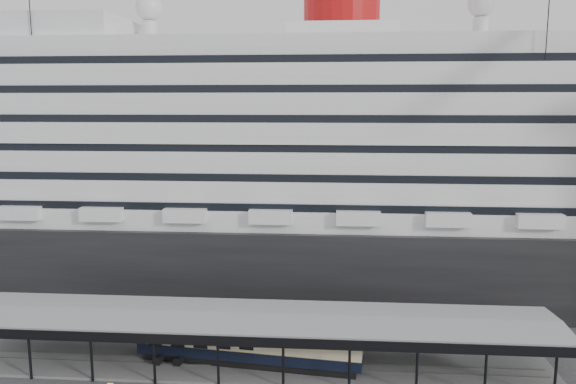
{
  "coord_description": "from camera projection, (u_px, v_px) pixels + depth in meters",
  "views": [
    {
      "loc": [
        6.89,
        -45.06,
        24.91
      ],
      "look_at": [
        2.76,
        8.0,
        16.47
      ],
      "focal_mm": 35.0,
      "sensor_mm": 36.0,
      "label": 1
    }
  ],
  "objects": [
    {
      "name": "pullman_carriage",
      "position": [
        248.0,
        340.0,
        53.38
      ],
      "size": [
        21.84,
        5.42,
        21.26
      ],
      "rotation": [
        0.0,
        0.0,
        -0.12
      ],
      "color": "black",
      "rests_on": "ground"
    },
    {
      "name": "cruise_ship",
      "position": [
        282.0,
        151.0,
        77.43
      ],
      "size": [
        130.0,
        30.0,
        43.9
      ],
      "color": "black",
      "rests_on": "ground"
    },
    {
      "name": "platform_canopy",
      "position": [
        257.0,
        343.0,
        53.35
      ],
      "size": [
        56.0,
        9.18,
        5.3
      ],
      "color": "slate",
      "rests_on": "ground"
    }
  ]
}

